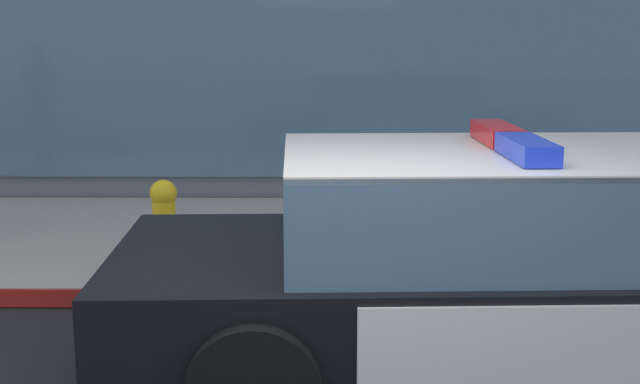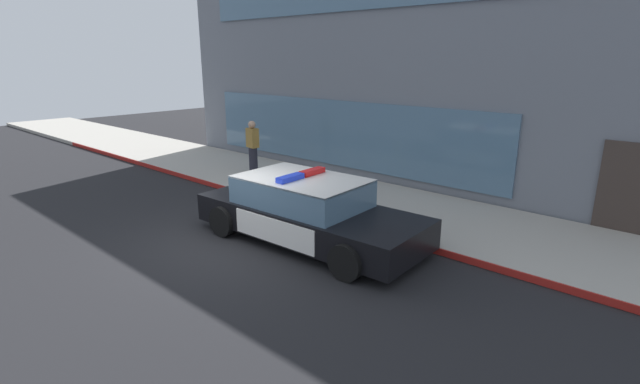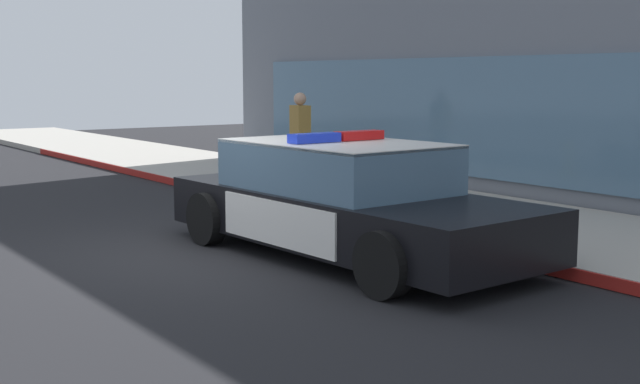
{
  "view_description": "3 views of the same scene",
  "coord_description": "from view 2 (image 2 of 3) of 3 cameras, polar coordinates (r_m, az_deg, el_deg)",
  "views": [
    {
      "loc": [
        0.0,
        -3.74,
        2.09
      ],
      "look_at": [
        -0.06,
        1.91,
        1.0
      ],
      "focal_mm": 48.01,
      "sensor_mm": 36.0,
      "label": 1
    },
    {
      "loc": [
        7.6,
        -5.52,
        3.79
      ],
      "look_at": [
        0.59,
        2.34,
        0.74
      ],
      "focal_mm": 26.0,
      "sensor_mm": 36.0,
      "label": 2
    },
    {
      "loc": [
        8.99,
        -4.75,
        2.15
      ],
      "look_at": [
        -0.64,
        2.2,
        0.49
      ],
      "focal_mm": 46.39,
      "sensor_mm": 36.0,
      "label": 3
    }
  ],
  "objects": [
    {
      "name": "ground",
      "position": [
        10.13,
        -11.45,
        -6.14
      ],
      "size": [
        48.0,
        48.0,
        0.0
      ],
      "primitive_type": "plane",
      "color": "black"
    },
    {
      "name": "sidewalk",
      "position": [
        12.88,
        3.54,
        -0.61
      ],
      "size": [
        48.0,
        3.49,
        0.15
      ],
      "primitive_type": "cube",
      "color": "#A39E93",
      "rests_on": "ground"
    },
    {
      "name": "curb_red_paint",
      "position": [
        11.61,
        -1.86,
        -2.49
      ],
      "size": [
        28.8,
        0.04,
        0.14
      ],
      "primitive_type": "cube",
      "color": "maroon",
      "rests_on": "ground"
    },
    {
      "name": "storefront_building",
      "position": [
        17.33,
        17.74,
        15.94
      ],
      "size": [
        19.17,
        8.56,
        7.88
      ],
      "color": "slate",
      "rests_on": "ground"
    },
    {
      "name": "police_cruiser",
      "position": [
        9.82,
        -1.62,
        -2.3
      ],
      "size": [
        5.16,
        2.33,
        1.49
      ],
      "rotation": [
        0.0,
        0.0,
        0.04
      ],
      "color": "black",
      "rests_on": "ground"
    },
    {
      "name": "fire_hydrant",
      "position": [
        12.83,
        -4.34,
        1.28
      ],
      "size": [
        0.34,
        0.39,
        0.73
      ],
      "color": "gold",
      "rests_on": "sidewalk"
    },
    {
      "name": "pedestrian_on_sidewalk",
      "position": [
        15.24,
        -8.27,
        5.51
      ],
      "size": [
        0.43,
        0.32,
        1.71
      ],
      "rotation": [
        0.0,
        0.0,
        4.57
      ],
      "color": "#23232D",
      "rests_on": "sidewalk"
    }
  ]
}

